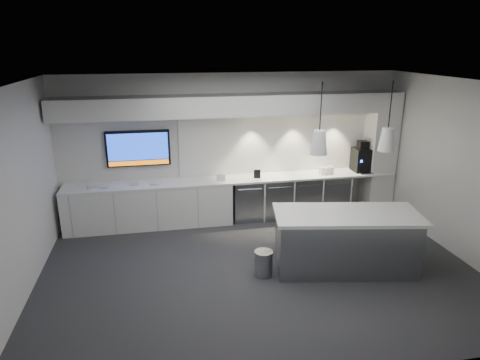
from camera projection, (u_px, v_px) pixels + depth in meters
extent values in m
plane|color=#2E2F31|center=(259.00, 270.00, 7.01)|extent=(7.00, 7.00, 0.00)
plane|color=black|center=(262.00, 84.00, 6.10)|extent=(7.00, 7.00, 0.00)
plane|color=silver|center=(232.00, 146.00, 8.89)|extent=(7.00, 0.00, 7.00)
plane|color=silver|center=(320.00, 261.00, 4.22)|extent=(7.00, 0.00, 7.00)
plane|color=silver|center=(15.00, 198.00, 5.91)|extent=(0.00, 7.00, 7.00)
plane|color=silver|center=(462.00, 171.00, 7.20)|extent=(0.00, 7.00, 7.00)
cube|color=white|center=(235.00, 179.00, 8.78)|extent=(6.80, 0.65, 0.04)
cube|color=white|center=(149.00, 206.00, 8.59)|extent=(3.30, 0.63, 0.86)
cube|color=gray|center=(247.00, 199.00, 8.96)|extent=(0.60, 0.61, 0.85)
cube|color=gray|center=(276.00, 197.00, 9.08)|extent=(0.60, 0.61, 0.85)
cube|color=gray|center=(304.00, 195.00, 9.19)|extent=(0.60, 0.61, 0.85)
cube|color=gray|center=(331.00, 194.00, 9.31)|extent=(0.60, 0.61, 0.85)
cube|color=white|center=(288.00, 142.00, 9.08)|extent=(4.60, 0.03, 1.30)
cube|color=white|center=(234.00, 105.00, 8.34)|extent=(6.90, 0.60, 0.40)
cube|color=white|center=(380.00, 152.00, 9.26)|extent=(0.55, 0.55, 2.60)
cube|color=black|center=(138.00, 148.00, 8.48)|extent=(1.25, 0.06, 0.72)
cube|color=#1233AF|center=(138.00, 147.00, 8.43)|extent=(1.17, 0.00, 0.54)
cube|color=orange|center=(139.00, 163.00, 8.54)|extent=(1.17, 0.00, 0.09)
cube|color=gray|center=(345.00, 243.00, 6.93)|extent=(2.32, 1.26, 0.92)
cube|color=white|center=(347.00, 215.00, 6.78)|extent=(2.45, 1.38, 0.05)
cylinder|color=gray|center=(263.00, 263.00, 6.80)|extent=(0.35, 0.35, 0.41)
cube|color=black|center=(362.00, 160.00, 9.24)|extent=(0.38, 0.42, 0.50)
cube|color=black|center=(363.00, 145.00, 9.14)|extent=(0.21, 0.21, 0.16)
cube|color=gray|center=(365.00, 173.00, 9.10)|extent=(0.28, 0.21, 0.03)
cube|color=black|center=(257.00, 174.00, 8.77)|extent=(0.14, 0.05, 0.18)
cube|color=white|center=(221.00, 178.00, 8.59)|extent=(0.18, 0.08, 0.14)
cube|color=#BDBDBD|center=(92.00, 187.00, 8.21)|extent=(0.20, 0.20, 0.02)
cube|color=#BDBDBD|center=(104.00, 187.00, 8.23)|extent=(0.17, 0.17, 0.02)
cube|color=#BDBDBD|center=(134.00, 184.00, 8.39)|extent=(0.17, 0.17, 0.02)
cube|color=#BDBDBD|center=(156.00, 184.00, 8.40)|extent=(0.20, 0.20, 0.02)
cone|color=white|center=(319.00, 142.00, 6.32)|extent=(0.25, 0.25, 0.36)
cylinder|color=black|center=(321.00, 106.00, 6.16)|extent=(0.02, 0.02, 0.70)
cone|color=white|center=(387.00, 139.00, 6.52)|extent=(0.25, 0.25, 0.36)
cylinder|color=black|center=(391.00, 104.00, 6.36)|extent=(0.02, 0.02, 0.70)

